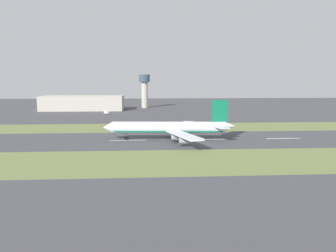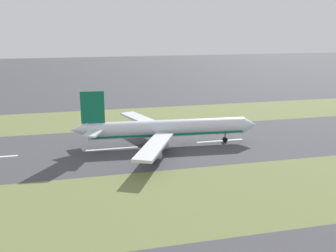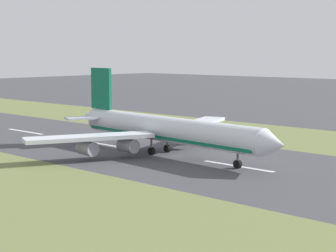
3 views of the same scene
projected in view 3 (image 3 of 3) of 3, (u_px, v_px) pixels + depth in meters
The scene contains 7 objects.
ground_plane at pixel (176, 156), 132.39m from camera, with size 800.00×800.00×0.00m, color #424247.
grass_median_west at pixel (276, 135), 165.45m from camera, with size 40.00×600.00×0.01m, color olive.
grass_median_east at pixel (8, 190), 99.32m from camera, with size 40.00×600.00×0.01m, color olive.
centreline_dash_near at pixel (25, 132), 173.74m from camera, with size 1.20×18.00×0.01m, color silver.
centreline_dash_mid at pixel (112, 146), 147.10m from camera, with size 1.20×18.00×0.01m, color silver.
centreline_dash_far at pixel (238, 166), 120.45m from camera, with size 1.20×18.00×0.01m, color silver.
airplane_main_jet at pixel (163, 129), 134.11m from camera, with size 63.96×67.22×20.20m.
Camera 3 is at (97.79, 86.24, 24.06)m, focal length 60.00 mm.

